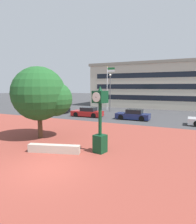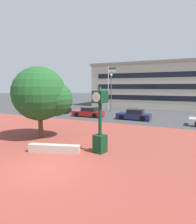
% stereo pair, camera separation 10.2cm
% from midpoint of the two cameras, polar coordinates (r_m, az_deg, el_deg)
% --- Properties ---
extents(ground_plane, '(200.00, 200.00, 0.00)m').
position_cam_midpoint_polar(ground_plane, '(10.20, -14.62, -15.78)').
color(ground_plane, '#38383A').
extents(plaza_brick_paving, '(44.00, 16.43, 0.01)m').
position_cam_midpoint_polar(plaza_brick_paving, '(13.49, -2.91, -9.69)').
color(plaza_brick_paving, brown).
rests_on(plaza_brick_paving, ground).
extents(planter_wall, '(3.18, 1.32, 0.50)m').
position_cam_midpoint_polar(planter_wall, '(12.19, -12.72, -10.56)').
color(planter_wall, '#ADA393').
rests_on(planter_wall, ground).
extents(street_clock, '(0.86, 0.89, 4.05)m').
position_cam_midpoint_polar(street_clock, '(11.55, 0.87, -3.14)').
color(street_clock, '#0C381E').
rests_on(street_clock, ground).
extents(plaza_tree, '(4.43, 4.12, 5.53)m').
position_cam_midpoint_polar(plaza_tree, '(15.38, -15.89, 4.92)').
color(plaza_tree, '#4C3823').
rests_on(plaza_tree, ground).
extents(car_street_near, '(4.24, 1.94, 1.28)m').
position_cam_midpoint_polar(car_street_near, '(30.28, -11.93, 0.87)').
color(car_street_near, black).
rests_on(car_street_near, ground).
extents(car_street_mid, '(4.06, 1.81, 1.28)m').
position_cam_midpoint_polar(car_street_mid, '(23.80, 10.78, -0.88)').
color(car_street_mid, navy).
rests_on(car_street_mid, ground).
extents(car_street_distant, '(4.25, 1.98, 1.28)m').
position_cam_midpoint_polar(car_street_distant, '(25.85, -2.72, -0.10)').
color(car_street_distant, maroon).
rests_on(car_street_distant, ground).
extents(flagpole_primary, '(1.41, 0.14, 7.46)m').
position_cam_midpoint_polar(flagpole_primary, '(32.96, 3.34, 8.00)').
color(flagpole_primary, silver).
rests_on(flagpole_primary, ground).
extents(civic_building, '(31.25, 15.43, 8.56)m').
position_cam_midpoint_polar(civic_building, '(42.71, 21.93, 7.38)').
color(civic_building, beige).
rests_on(civic_building, ground).
extents(street_lamp_post, '(0.36, 0.36, 6.02)m').
position_cam_midpoint_polar(street_lamp_post, '(30.82, 4.03, 7.00)').
color(street_lamp_post, '#4C4C51').
rests_on(street_lamp_post, ground).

